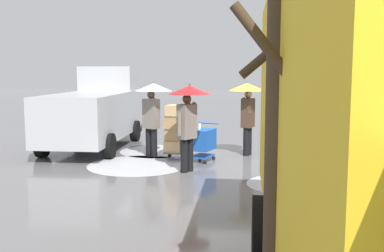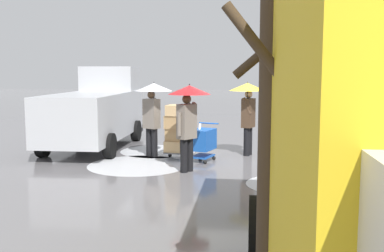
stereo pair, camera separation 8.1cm
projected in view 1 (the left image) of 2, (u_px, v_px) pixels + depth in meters
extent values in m
plane|color=slate|center=(221.00, 159.00, 12.58)|extent=(90.00, 90.00, 0.00)
cylinder|color=#ADAFB5|center=(158.00, 151.00, 13.85)|extent=(2.30, 2.30, 0.01)
cylinder|color=silver|center=(289.00, 184.00, 9.82)|extent=(1.85, 1.85, 0.01)
cylinder|color=silver|center=(300.00, 160.00, 12.48)|extent=(1.26, 1.26, 0.01)
cylinder|color=silver|center=(138.00, 165.00, 11.81)|extent=(2.62, 2.62, 0.01)
cube|color=#B7BABF|center=(93.00, 115.00, 14.28)|extent=(2.05, 5.23, 1.40)
cube|color=#B7BABF|center=(109.00, 78.00, 16.01)|extent=(1.86, 1.43, 0.84)
cube|color=black|center=(115.00, 100.00, 16.82)|extent=(1.66, 0.09, 0.63)
cube|color=#232326|center=(116.00, 128.00, 16.99)|extent=(1.96, 0.19, 0.24)
cylinder|color=black|center=(81.00, 130.00, 16.05)|extent=(0.25, 0.72, 0.72)
cylinder|color=black|center=(135.00, 131.00, 15.85)|extent=(0.25, 0.72, 0.72)
cylinder|color=black|center=(42.00, 145.00, 12.87)|extent=(0.25, 0.72, 0.72)
cylinder|color=black|center=(109.00, 146.00, 12.67)|extent=(0.25, 0.72, 0.72)
cylinder|color=black|center=(265.00, 235.00, 5.49)|extent=(0.33, 0.97, 0.96)
cube|color=#1951B2|center=(203.00, 139.00, 12.27)|extent=(0.75, 0.89, 0.56)
cube|color=#1951B2|center=(202.00, 156.00, 12.33)|extent=(0.67, 0.80, 0.04)
cylinder|color=#1951B2|center=(209.00, 123.00, 12.60)|extent=(0.56, 0.23, 0.04)
sphere|color=black|center=(205.00, 162.00, 11.98)|extent=(0.10, 0.10, 0.10)
sphere|color=black|center=(191.00, 161.00, 12.15)|extent=(0.10, 0.10, 0.10)
sphere|color=black|center=(214.00, 158.00, 12.53)|extent=(0.10, 0.10, 0.10)
sphere|color=black|center=(200.00, 157.00, 12.70)|extent=(0.10, 0.10, 0.10)
cylinder|color=white|center=(198.00, 136.00, 12.20)|extent=(0.16, 0.29, 0.69)
cube|color=#515156|center=(175.00, 152.00, 12.54)|extent=(0.58, 0.68, 0.03)
cylinder|color=#515156|center=(185.00, 131.00, 12.70)|extent=(0.04, 0.04, 1.10)
cylinder|color=#515156|center=(170.00, 131.00, 12.81)|extent=(0.04, 0.04, 1.10)
cylinder|color=black|center=(186.00, 154.00, 12.78)|extent=(0.08, 0.21, 0.20)
cylinder|color=black|center=(170.00, 154.00, 12.90)|extent=(0.08, 0.21, 0.20)
cube|color=tan|center=(175.00, 146.00, 12.52)|extent=(0.57, 0.61, 0.30)
cube|color=#A37F51|center=(175.00, 134.00, 12.48)|extent=(0.52, 0.51, 0.34)
cube|color=#A37F51|center=(174.00, 122.00, 12.43)|extent=(0.56, 0.58, 0.36)
cube|color=tan|center=(174.00, 110.00, 12.39)|extent=(0.48, 0.60, 0.29)
cylinder|color=black|center=(149.00, 142.00, 13.01)|extent=(0.18, 0.18, 0.82)
cylinder|color=black|center=(154.00, 143.00, 12.89)|extent=(0.18, 0.18, 0.82)
cube|color=slate|center=(151.00, 114.00, 12.85)|extent=(0.52, 0.47, 0.84)
sphere|color=brown|center=(151.00, 95.00, 12.78)|extent=(0.22, 0.22, 0.22)
cylinder|color=slate|center=(144.00, 115.00, 13.01)|extent=(0.10, 0.10, 0.55)
cylinder|color=slate|center=(156.00, 106.00, 12.73)|extent=(0.24, 0.31, 0.50)
cylinder|color=#333338|center=(154.00, 101.00, 12.74)|extent=(0.02, 0.02, 0.86)
cone|color=white|center=(153.00, 87.00, 12.69)|extent=(1.04, 1.04, 0.22)
sphere|color=#333338|center=(153.00, 82.00, 12.68)|extent=(0.04, 0.04, 0.04)
cylinder|color=black|center=(249.00, 141.00, 13.27)|extent=(0.18, 0.18, 0.82)
cylinder|color=black|center=(246.00, 142.00, 13.10)|extent=(0.18, 0.18, 0.82)
cube|color=#473323|center=(248.00, 113.00, 13.08)|extent=(0.43, 0.51, 0.84)
sphere|color=tan|center=(248.00, 94.00, 13.02)|extent=(0.22, 0.22, 0.22)
cylinder|color=#473323|center=(251.00, 114.00, 13.32)|extent=(0.10, 0.10, 0.55)
cylinder|color=#473323|center=(246.00, 106.00, 12.89)|extent=(0.32, 0.21, 0.50)
cylinder|color=#333338|center=(247.00, 100.00, 12.95)|extent=(0.02, 0.02, 0.86)
cone|color=yellow|center=(247.00, 87.00, 12.90)|extent=(1.04, 1.04, 0.22)
sphere|color=#333338|center=(247.00, 82.00, 12.89)|extent=(0.04, 0.04, 0.04)
cylinder|color=black|center=(184.00, 156.00, 10.94)|extent=(0.18, 0.18, 0.82)
cylinder|color=black|center=(190.00, 155.00, 11.09)|extent=(0.18, 0.18, 0.82)
cube|color=slate|center=(187.00, 121.00, 10.92)|extent=(0.49, 0.52, 0.84)
sphere|color=brown|center=(187.00, 99.00, 10.85)|extent=(0.22, 0.22, 0.22)
cylinder|color=slate|center=(179.00, 124.00, 10.73)|extent=(0.10, 0.10, 0.55)
cylinder|color=slate|center=(191.00, 112.00, 11.04)|extent=(0.30, 0.26, 0.50)
cylinder|color=#333338|center=(190.00, 106.00, 10.94)|extent=(0.02, 0.02, 0.86)
cone|color=red|center=(190.00, 90.00, 10.90)|extent=(1.04, 1.04, 0.22)
sphere|color=#333338|center=(190.00, 84.00, 10.88)|extent=(0.04, 0.04, 0.04)
cylinder|color=#423323|center=(279.00, 177.00, 3.64)|extent=(0.24, 0.24, 3.23)
cylinder|color=#423323|center=(281.00, 43.00, 3.83)|extent=(0.72, 0.13, 0.62)
cylinder|color=#423323|center=(284.00, 71.00, 3.18)|extent=(0.79, 0.12, 0.97)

